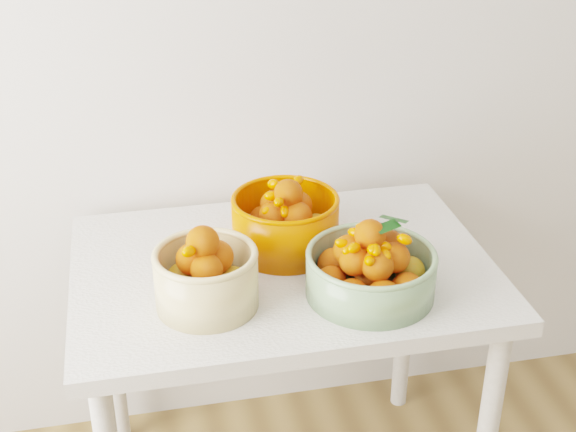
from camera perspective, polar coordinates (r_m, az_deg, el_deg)
The scene contains 4 objects.
table at distance 1.98m, azimuth -0.36°, elevation -5.78°, with size 1.00×0.70×0.75m.
bowl_cream at distance 1.75m, azimuth -5.88°, elevation -4.30°, with size 0.29×0.29×0.20m.
bowl_green at distance 1.79m, azimuth 5.91°, elevation -3.77°, with size 0.38×0.38×0.19m.
bowl_orange at distance 1.95m, azimuth -0.20°, elevation -0.40°, with size 0.29×0.29×0.19m.
Camera 1 is at (-0.52, -0.01, 1.75)m, focal length 50.00 mm.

